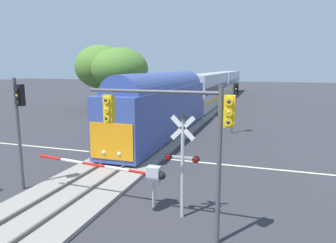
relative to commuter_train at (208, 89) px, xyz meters
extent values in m
plane|color=#333338|center=(0.00, -26.90, -2.74)|extent=(220.00, 220.00, 0.00)
cube|color=beige|center=(0.00, -26.90, -2.73)|extent=(44.00, 0.20, 0.01)
cube|color=gray|center=(0.00, -26.90, -2.65)|extent=(4.40, 80.00, 0.18)
cube|color=#56514C|center=(-0.72, -26.90, -2.49)|extent=(0.10, 80.00, 0.14)
cube|color=#56514C|center=(0.71, -26.90, -2.49)|extent=(0.10, 80.00, 0.14)
cube|color=#384C93|center=(0.00, -20.54, -0.47)|extent=(3.00, 18.56, 3.90)
cube|color=orange|center=(0.00, -29.84, -1.05)|extent=(2.76, 0.08, 2.15)
cylinder|color=#384C93|center=(0.00, -20.54, 1.36)|extent=(2.76, 16.70, 2.76)
sphere|color=#F4F2CC|center=(-0.50, -29.85, -1.74)|extent=(0.24, 0.24, 0.24)
sphere|color=#F4F2CC|center=(0.50, -29.85, -1.74)|extent=(0.24, 0.24, 0.24)
cube|color=#B7BCC6|center=(0.00, 0.49, -0.12)|extent=(3.00, 21.71, 4.60)
cube|color=black|center=(1.51, 0.49, 0.18)|extent=(0.04, 19.54, 0.90)
cube|color=gold|center=(1.52, 0.49, -1.27)|extent=(0.04, 19.97, 0.36)
cube|color=#B7BCC6|center=(0.00, 23.10, -0.12)|extent=(3.00, 21.71, 4.60)
cube|color=black|center=(1.51, 23.10, 0.18)|extent=(0.04, 19.54, 0.90)
cube|color=gold|center=(1.52, 23.10, -1.27)|extent=(0.04, 19.97, 0.36)
cylinder|color=#B7B7BC|center=(4.03, -33.64, -2.19)|extent=(0.14, 0.14, 1.10)
cube|color=#B7B7BC|center=(4.03, -33.64, -1.29)|extent=(0.56, 0.40, 0.70)
sphere|color=black|center=(4.38, -33.64, -1.29)|extent=(0.36, 0.36, 0.36)
cylinder|color=red|center=(3.46, -33.64, -1.26)|extent=(1.15, 0.12, 0.18)
cylinder|color=white|center=(2.31, -33.64, -1.20)|extent=(1.15, 0.12, 0.18)
cylinder|color=red|center=(1.17, -33.64, -1.14)|extent=(1.15, 0.12, 0.18)
cylinder|color=white|center=(0.02, -33.64, -1.08)|extent=(1.15, 0.12, 0.18)
cylinder|color=red|center=(-1.13, -33.64, -1.02)|extent=(1.15, 0.12, 0.18)
sphere|color=red|center=(-1.70, -33.64, -1.00)|extent=(0.14, 0.14, 0.14)
cylinder|color=#B2B2B7|center=(5.42, -34.13, -0.74)|extent=(0.14, 0.14, 3.99)
cube|color=white|center=(5.42, -34.15, 0.90)|extent=(0.98, 0.05, 0.98)
cube|color=white|center=(5.42, -34.15, 0.90)|extent=(0.98, 0.05, 0.98)
cube|color=#B2B2B7|center=(5.42, -34.13, -0.27)|extent=(1.10, 0.08, 0.08)
cylinder|color=black|center=(4.87, -34.23, -0.27)|extent=(0.26, 0.18, 0.26)
cylinder|color=black|center=(5.97, -34.23, -0.27)|extent=(0.26, 0.18, 0.26)
sphere|color=red|center=(4.87, -34.33, -0.27)|extent=(0.20, 0.20, 0.20)
sphere|color=red|center=(5.97, -34.33, -0.27)|extent=(0.20, 0.20, 0.20)
cone|color=black|center=(5.42, -34.13, 1.37)|extent=(0.28, 0.28, 0.22)
cylinder|color=#4C4C51|center=(5.50, -17.67, -0.33)|extent=(0.16, 0.16, 4.81)
cube|color=black|center=(5.78, -17.67, 1.28)|extent=(0.34, 0.26, 1.00)
sphere|color=#262626|center=(5.78, -17.82, 1.60)|extent=(0.20, 0.20, 0.20)
cylinder|color=black|center=(5.78, -17.85, 1.60)|extent=(0.24, 0.10, 0.24)
sphere|color=yellow|center=(5.78, -17.82, 1.28)|extent=(0.20, 0.20, 0.20)
cylinder|color=black|center=(5.78, -17.85, 1.28)|extent=(0.24, 0.10, 0.24)
sphere|color=#262626|center=(5.78, -17.82, 0.96)|extent=(0.20, 0.20, 0.20)
cylinder|color=black|center=(5.78, -17.85, 0.96)|extent=(0.24, 0.10, 0.24)
cylinder|color=#4C4C51|center=(7.04, -35.56, -0.06)|extent=(0.16, 0.16, 5.36)
cube|color=gold|center=(7.32, -35.56, 1.82)|extent=(0.34, 0.26, 1.00)
sphere|color=#262626|center=(7.32, -35.71, 2.14)|extent=(0.20, 0.20, 0.20)
cylinder|color=gold|center=(7.32, -35.74, 2.14)|extent=(0.24, 0.10, 0.24)
sphere|color=yellow|center=(7.32, -35.71, 1.82)|extent=(0.20, 0.20, 0.20)
cylinder|color=gold|center=(7.32, -35.74, 1.82)|extent=(0.24, 0.10, 0.24)
sphere|color=#262626|center=(7.32, -35.71, 1.50)|extent=(0.20, 0.20, 0.20)
cylinder|color=gold|center=(7.32, -35.74, 1.50)|extent=(0.24, 0.10, 0.24)
cylinder|color=#4C4C51|center=(4.72, -35.56, 2.37)|extent=(4.64, 0.12, 0.12)
cube|color=gold|center=(3.09, -35.56, 1.72)|extent=(0.34, 0.26, 1.00)
sphere|color=#262626|center=(3.09, -35.71, 2.04)|extent=(0.20, 0.20, 0.20)
cylinder|color=gold|center=(3.09, -35.74, 2.04)|extent=(0.24, 0.10, 0.24)
sphere|color=yellow|center=(3.09, -35.71, 1.72)|extent=(0.20, 0.20, 0.20)
cylinder|color=gold|center=(3.09, -35.74, 1.72)|extent=(0.24, 0.10, 0.24)
sphere|color=#262626|center=(3.09, -35.71, 1.40)|extent=(0.20, 0.20, 0.20)
cylinder|color=gold|center=(3.09, -35.74, 1.40)|extent=(0.24, 0.10, 0.24)
cylinder|color=#4C4C51|center=(-2.78, -33.78, -0.02)|extent=(0.16, 0.16, 5.43)
cube|color=black|center=(-2.50, -33.78, 1.89)|extent=(0.34, 0.26, 1.00)
sphere|color=#262626|center=(-2.50, -33.93, 2.21)|extent=(0.20, 0.20, 0.20)
cylinder|color=black|center=(-2.50, -33.96, 2.21)|extent=(0.24, 0.10, 0.24)
sphere|color=yellow|center=(-2.50, -33.93, 1.89)|extent=(0.20, 0.20, 0.20)
cylinder|color=black|center=(-2.50, -33.96, 1.89)|extent=(0.24, 0.10, 0.24)
sphere|color=#262626|center=(-2.50, -33.93, 1.57)|extent=(0.20, 0.20, 0.20)
cylinder|color=black|center=(-2.50, -33.96, 1.57)|extent=(0.24, 0.10, 0.24)
cylinder|color=brown|center=(-14.37, -5.90, -0.95)|extent=(0.54, 0.54, 3.58)
ellipsoid|color=#4C7A2D|center=(-14.37, -5.90, 3.16)|extent=(7.34, 7.34, 6.17)
cylinder|color=#4C3828|center=(-10.07, -8.57, -0.94)|extent=(0.49, 0.49, 3.59)
ellipsoid|color=#4C7A2D|center=(-10.07, -8.57, 2.91)|extent=(7.35, 7.35, 5.49)
camera|label=1|loc=(8.43, -45.19, 3.19)|focal=32.85mm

